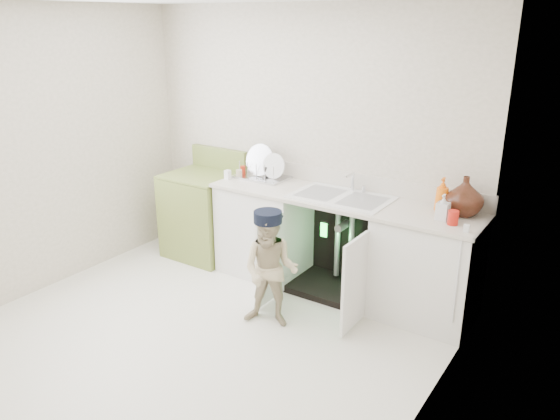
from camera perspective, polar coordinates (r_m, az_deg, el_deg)
The scene contains 5 objects.
ground at distance 4.49m, azimuth -7.81°, elevation -12.48°, with size 3.50×3.50×0.00m, color beige.
room_shell at distance 3.98m, azimuth -8.62°, elevation 3.00°, with size 6.00×5.50×1.26m.
counter_run at distance 4.88m, azimuth 6.54°, elevation -3.49°, with size 2.44×1.02×1.21m.
avocado_stove at distance 5.71m, azimuth -7.95°, elevation -0.34°, with size 0.70×0.65×1.09m.
repair_worker at distance 4.34m, azimuth -0.98°, elevation -6.20°, with size 0.55×0.71×0.96m.
Camera 1 is at (2.59, -2.81, 2.36)m, focal length 35.00 mm.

